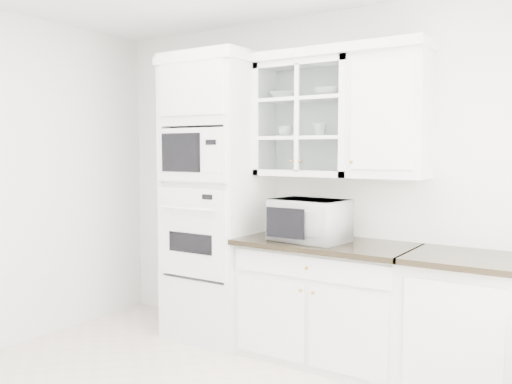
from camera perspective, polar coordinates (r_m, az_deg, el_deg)
The scene contains 12 objects.
room_shell at distance 3.37m, azimuth -4.44°, elevation 7.41°, with size 4.00×3.50×2.70m.
oven_column at distance 4.62m, azimuth -4.22°, elevation -0.61°, with size 0.76×0.68×2.40m.
base_cabinet_run at distance 4.24m, azimuth 7.42°, elevation -11.23°, with size 1.32×0.67×0.92m.
extra_base_cabinet at distance 3.92m, azimuth 21.00°, elevation -12.77°, with size 0.72×0.67×0.92m.
upper_cabinet_glass at distance 4.32m, azimuth 5.40°, elevation 7.67°, with size 0.80×0.33×0.90m.
upper_cabinet_solid at distance 4.05m, azimuth 13.93°, elevation 7.78°, with size 0.55×0.33×0.90m, color white.
crown_molding at distance 4.41m, azimuth 4.05°, elevation 13.96°, with size 2.14×0.38×0.07m, color white.
countertop_microwave at distance 4.12m, azimuth 5.76°, elevation -2.94°, with size 0.54×0.45×0.32m, color white.
bowl_a at distance 4.43m, azimuth 3.08°, elevation 10.07°, with size 0.24×0.24×0.06m, color white.
bowl_b at distance 4.26m, azimuth 7.55°, elevation 10.33°, with size 0.22×0.22×0.07m, color white.
cup_a at distance 4.40m, azimuth 3.09°, elevation 6.37°, with size 0.11×0.11×0.09m, color white.
cup_b at distance 4.26m, azimuth 6.71°, elevation 6.52°, with size 0.11×0.11×0.10m, color white.
Camera 1 is at (2.06, -2.22, 1.60)m, focal length 38.00 mm.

